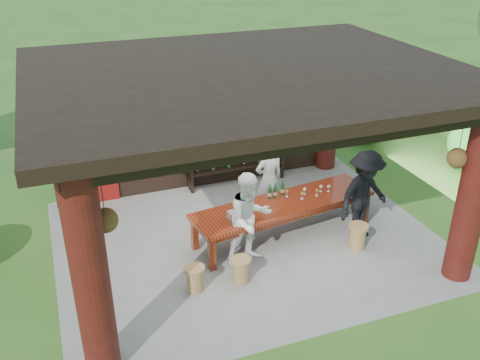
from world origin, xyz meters
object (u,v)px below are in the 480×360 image
object	(u,v)px
tasting_table	(284,208)
stool_far_left	(195,278)
napkin_basket	(235,215)
stool_near_right	(358,236)
guest_man	(364,195)
stool_near_left	(241,270)
wine_shelf	(236,143)
guest_woman	(250,219)
host	(269,179)

from	to	relation	value
tasting_table	stool_far_left	world-z (taller)	tasting_table
napkin_basket	stool_near_right	bearing A→B (deg)	-17.77
guest_man	stool_far_left	bearing A→B (deg)	172.67
stool_near_left	stool_near_right	distance (m)	2.50
stool_far_left	stool_near_left	bearing A→B (deg)	-3.31
guest_man	stool_near_left	bearing A→B (deg)	175.99
wine_shelf	stool_near_left	world-z (taller)	wine_shelf
guest_woman	guest_man	bearing A→B (deg)	-8.15
wine_shelf	host	size ratio (longest dim) A/B	1.36
tasting_table	host	xyz separation A→B (m)	(0.03, 0.83, 0.23)
wine_shelf	tasting_table	xyz separation A→B (m)	(0.08, -2.54, -0.40)
tasting_table	host	distance (m)	0.86
guest_man	napkin_basket	distance (m)	2.59
napkin_basket	wine_shelf	bearing A→B (deg)	69.44
stool_far_left	guest_woman	bearing A→B (deg)	23.15
wine_shelf	stool_far_left	distance (m)	4.27
guest_woman	stool_near_right	bearing A→B (deg)	-17.77
wine_shelf	stool_far_left	size ratio (longest dim) A/B	4.93
stool_near_right	guest_woman	distance (m)	2.24
stool_near_right	host	world-z (taller)	host
stool_far_left	guest_woman	world-z (taller)	guest_woman
wine_shelf	tasting_table	world-z (taller)	wine_shelf
guest_woman	stool_near_left	bearing A→B (deg)	-131.85
stool_near_left	guest_man	world-z (taller)	guest_man
wine_shelf	napkin_basket	bearing A→B (deg)	-110.56
wine_shelf	guest_man	xyz separation A→B (m)	(1.53, -3.13, -0.10)
stool_near_right	tasting_table	bearing A→B (deg)	140.88
tasting_table	napkin_basket	distance (m)	1.15
guest_woman	napkin_basket	distance (m)	0.41
stool_near_left	stool_near_right	size ratio (longest dim) A/B	0.92
wine_shelf	stool_far_left	bearing A→B (deg)	-119.88
tasting_table	napkin_basket	world-z (taller)	napkin_basket
guest_woman	guest_man	distance (m)	2.41
stool_near_right	napkin_basket	distance (m)	2.45
stool_near_right	stool_far_left	bearing A→B (deg)	-177.32
host	wine_shelf	bearing A→B (deg)	-93.13
stool_near_right	guest_woman	bearing A→B (deg)	170.29
tasting_table	wine_shelf	bearing A→B (deg)	91.83
tasting_table	stool_near_left	world-z (taller)	tasting_table
stool_near_right	stool_far_left	distance (m)	3.33
stool_near_right	wine_shelf	bearing A→B (deg)	109.57
stool_near_left	stool_far_left	bearing A→B (deg)	176.69
wine_shelf	tasting_table	distance (m)	2.58
wine_shelf	napkin_basket	size ratio (longest dim) A/B	9.07
tasting_table	guest_woman	bearing A→B (deg)	-148.91
wine_shelf	host	distance (m)	1.73
tasting_table	stool_far_left	xyz separation A→B (m)	(-2.17, -1.10, -0.38)
stool_near_left	stool_far_left	world-z (taller)	stool_far_left
wine_shelf	stool_near_right	size ratio (longest dim) A/B	4.55
stool_near_left	host	bearing A→B (deg)	55.35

